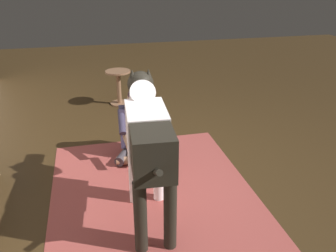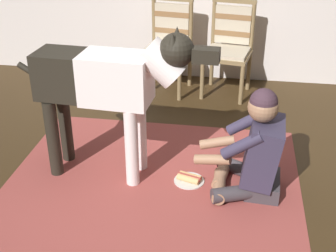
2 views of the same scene
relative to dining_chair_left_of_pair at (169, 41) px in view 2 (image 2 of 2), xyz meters
name	(u,v)px [view 2 (image 2 of 2)]	position (x,y,z in m)	size (l,w,h in m)	color
ground_plane	(185,211)	(0.46, -2.17, -0.54)	(14.02, 14.02, 0.00)	#382713
area_rug	(153,181)	(0.17, -1.86, -0.54)	(2.22, 1.93, 0.01)	#95403B
dining_chair_left_of_pair	(169,41)	(0.00, 0.00, 0.00)	(0.52, 0.52, 0.98)	olive
dining_chair_right_of_pair	(230,43)	(0.65, 0.00, 0.00)	(0.53, 0.53, 0.98)	olive
person_sitting_on_floor	(255,151)	(0.92, -1.84, -0.21)	(0.64, 0.58, 0.82)	#3D373C
large_dog	(109,83)	(-0.15, -1.78, 0.22)	(1.49, 0.37, 1.18)	white
hot_dog_on_plate	(189,179)	(0.45, -1.81, -0.52)	(0.23, 0.23, 0.06)	silver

